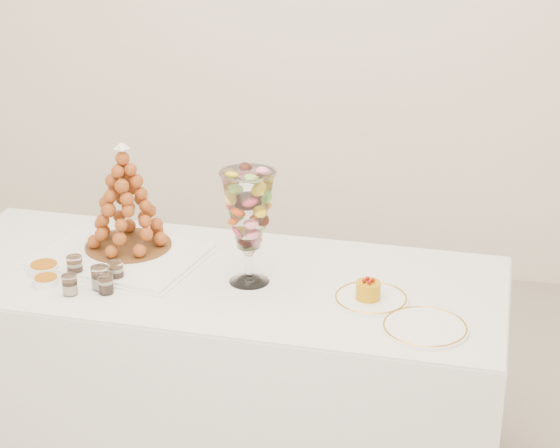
# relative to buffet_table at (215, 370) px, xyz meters

# --- Properties ---
(buffet_table) EXTENTS (2.01, 0.90, 0.75)m
(buffet_table) POSITION_rel_buffet_table_xyz_m (0.00, 0.00, 0.00)
(buffet_table) COLOR white
(buffet_table) RESTS_ON ground
(lace_tray) EXTENTS (0.61, 0.51, 0.02)m
(lace_tray) POSITION_rel_buffet_table_xyz_m (-0.35, 0.07, 0.38)
(lace_tray) COLOR white
(lace_tray) RESTS_ON buffet_table
(macaron_vase) EXTENTS (0.18, 0.18, 0.39)m
(macaron_vase) POSITION_rel_buffet_table_xyz_m (0.13, -0.02, 0.62)
(macaron_vase) COLOR white
(macaron_vase) RESTS_ON buffet_table
(cake_plate) EXTENTS (0.24, 0.24, 0.01)m
(cake_plate) POSITION_rel_buffet_table_xyz_m (0.54, -0.09, 0.38)
(cake_plate) COLOR white
(cake_plate) RESTS_ON buffet_table
(spare_plate) EXTENTS (0.26, 0.26, 0.01)m
(spare_plate) POSITION_rel_buffet_table_xyz_m (0.72, -0.25, 0.38)
(spare_plate) COLOR white
(spare_plate) RESTS_ON buffet_table
(verrine_a) EXTENTS (0.06, 0.06, 0.07)m
(verrine_a) POSITION_rel_buffet_table_xyz_m (-0.45, -0.09, 0.41)
(verrine_a) COLOR white
(verrine_a) RESTS_ON buffet_table
(verrine_b) EXTENTS (0.06, 0.06, 0.08)m
(verrine_b) POSITION_rel_buffet_table_xyz_m (-0.34, -0.16, 0.41)
(verrine_b) COLOR white
(verrine_b) RESTS_ON buffet_table
(verrine_c) EXTENTS (0.06, 0.06, 0.07)m
(verrine_c) POSITION_rel_buffet_table_xyz_m (-0.30, -0.11, 0.41)
(verrine_c) COLOR white
(verrine_c) RESTS_ON buffet_table
(verrine_d) EXTENTS (0.05, 0.05, 0.07)m
(verrine_d) POSITION_rel_buffet_table_xyz_m (-0.42, -0.22, 0.41)
(verrine_d) COLOR white
(verrine_d) RESTS_ON buffet_table
(verrine_e) EXTENTS (0.06, 0.06, 0.07)m
(verrine_e) POSITION_rel_buffet_table_xyz_m (-0.30, -0.19, 0.41)
(verrine_e) COLOR white
(verrine_e) RESTS_ON buffet_table
(ramekin_back) EXTENTS (0.10, 0.10, 0.03)m
(ramekin_back) POSITION_rel_buffet_table_xyz_m (-0.56, -0.09, 0.39)
(ramekin_back) COLOR white
(ramekin_back) RESTS_ON buffet_table
(ramekin_front) EXTENTS (0.08, 0.08, 0.03)m
(ramekin_front) POSITION_rel_buffet_table_xyz_m (-0.52, -0.17, 0.39)
(ramekin_front) COLOR white
(ramekin_front) RESTS_ON buffet_table
(croquembouche) EXTENTS (0.32, 0.32, 0.38)m
(croquembouche) POSITION_rel_buffet_table_xyz_m (-0.34, 0.14, 0.58)
(croquembouche) COLOR brown
(croquembouche) RESTS_ON lace_tray
(mousse_cake) EXTENTS (0.08, 0.08, 0.07)m
(mousse_cake) POSITION_rel_buffet_table_xyz_m (0.54, -0.09, 0.41)
(mousse_cake) COLOR #C18508
(mousse_cake) RESTS_ON cake_plate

